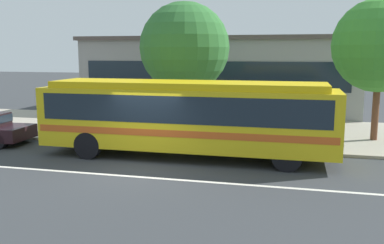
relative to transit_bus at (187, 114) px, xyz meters
The scene contains 10 objects.
ground_plane 2.85m from the transit_bus, 119.03° to the right, with size 120.00×120.00×0.00m, color #34373A.
sidewalk_slab 5.69m from the transit_bus, 101.90° to the left, with size 60.00×8.00×0.12m, color #A19988.
lane_stripe_center 3.46m from the transit_bus, 111.71° to the right, with size 56.00×0.16×0.01m, color silver.
transit_bus is the anchor object (origin of this frame).
pedestrian_waiting_near_sign 3.06m from the transit_bus, 37.37° to the left, with size 0.46×0.46×1.65m.
pedestrian_walking_along_curb 5.16m from the transit_bus, 43.49° to the left, with size 0.47×0.47×1.68m.
bus_stop_sign 4.79m from the transit_bus, 22.98° to the left, with size 0.13×0.44×2.58m.
street_tree_near_stop 5.39m from the transit_bus, 105.71° to the left, with size 4.24×4.24×6.09m.
street_tree_mid_block 8.86m from the transit_bus, 31.79° to the left, with size 3.96×3.96×6.02m.
station_building 12.94m from the transit_bus, 94.26° to the left, with size 17.21×7.59×4.82m.
Camera 1 is at (5.00, -12.95, 3.90)m, focal length 39.82 mm.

